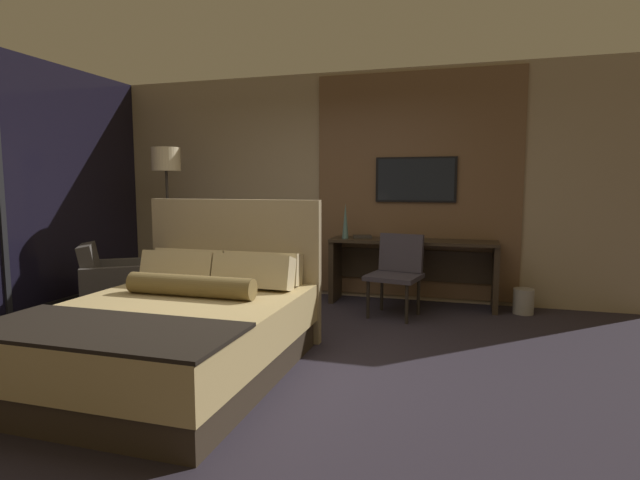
% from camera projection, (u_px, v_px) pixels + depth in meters
% --- Properties ---
extents(ground_plane, '(16.00, 16.00, 0.00)m').
position_uv_depth(ground_plane, '(257.00, 363.00, 3.99)').
color(ground_plane, '#28232D').
extents(wall_back_tv_panel, '(7.20, 0.09, 2.80)m').
position_uv_depth(wall_back_tv_panel, '(349.00, 186.00, 6.27)').
color(wall_back_tv_panel, tan).
rests_on(wall_back_tv_panel, ground_plane).
extents(bed, '(1.68, 2.15, 1.29)m').
position_uv_depth(bed, '(179.00, 328.00, 3.78)').
color(bed, '#33281E').
rests_on(bed, ground_plane).
extents(desk, '(1.92, 0.48, 0.78)m').
position_uv_depth(desk, '(412.00, 260.00, 5.88)').
color(desk, '#2D2319').
rests_on(desk, ground_plane).
extents(tv, '(0.96, 0.04, 0.54)m').
position_uv_depth(tv, '(416.00, 180.00, 5.95)').
color(tv, black).
extents(desk_chair, '(0.62, 0.62, 0.88)m').
position_uv_depth(desk_chair, '(397.00, 268.00, 5.43)').
color(desk_chair, '#38333D').
rests_on(desk_chair, ground_plane).
extents(armchair_by_window, '(0.98, 0.99, 0.78)m').
position_uv_depth(armchair_by_window, '(115.00, 288.00, 5.56)').
color(armchair_by_window, '#47423D').
rests_on(armchair_by_window, ground_plane).
extents(floor_lamp, '(0.34, 0.34, 1.86)m').
position_uv_depth(floor_lamp, '(166.00, 172.00, 6.02)').
color(floor_lamp, '#282623').
rests_on(floor_lamp, ground_plane).
extents(vase_tall, '(0.08, 0.08, 0.42)m').
position_uv_depth(vase_tall, '(345.00, 221.00, 5.96)').
color(vase_tall, '#4C706B').
rests_on(vase_tall, desk).
extents(book, '(0.25, 0.20, 0.03)m').
position_uv_depth(book, '(362.00, 236.00, 6.06)').
color(book, '#332D28').
rests_on(book, desk).
extents(waste_bin, '(0.22, 0.22, 0.28)m').
position_uv_depth(waste_bin, '(523.00, 301.00, 5.50)').
color(waste_bin, gray).
rests_on(waste_bin, ground_plane).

